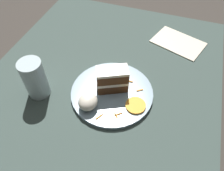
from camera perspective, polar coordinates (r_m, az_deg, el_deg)
The scene contains 9 objects.
ground_plane at distance 0.81m, azimuth -3.16°, elevation -1.12°, with size 6.00×6.00×0.00m, color #38332D.
dining_table at distance 0.79m, azimuth -3.21°, elevation -0.35°, with size 1.05×0.83×0.03m, color #384742.
plate at distance 0.74m, azimuth -0.00°, elevation -1.89°, with size 0.28×0.28×0.01m, color gray.
cake_slice at distance 0.71m, azimuth 0.07°, elevation 1.61°, with size 0.09×0.11×0.09m.
cream_dollop at distance 0.69m, azimuth -6.29°, elevation -4.21°, with size 0.07×0.06×0.05m, color silver.
orange_garnish at distance 0.70m, azimuth 6.16°, elevation -5.20°, with size 0.07×0.07×0.01m, color orange.
carrot_shreds_scatter at distance 0.70m, azimuth 2.05°, elevation -5.21°, with size 0.18×0.11×0.00m.
drinking_glass at distance 0.75m, azimuth -19.35°, elevation 1.20°, with size 0.07×0.07×0.14m.
menu_card at distance 0.98m, azimuth 16.89°, elevation 10.70°, with size 0.14×0.20×0.00m, color beige.
Camera 1 is at (-0.46, -0.21, 0.63)m, focal length 35.00 mm.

